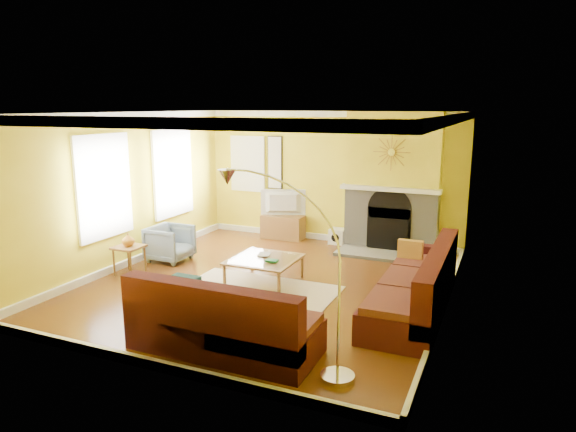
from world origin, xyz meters
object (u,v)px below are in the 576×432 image
at_px(armchair, 170,243).
at_px(coffee_table, 264,270).
at_px(media_console, 283,227).
at_px(side_table, 130,260).
at_px(sectional_sofa, 316,280).
at_px(arc_lamp, 286,275).

bearing_deg(armchair, coffee_table, -100.52).
bearing_deg(media_console, coffee_table, -72.21).
distance_m(armchair, side_table, 0.94).
bearing_deg(sectional_sofa, side_table, 175.80).
bearing_deg(side_table, arc_lamp, -26.97).
height_order(coffee_table, media_console, media_console).
xyz_separation_m(media_console, arc_lamp, (2.31, -5.13, 0.82)).
distance_m(media_console, arc_lamp, 5.69).
xyz_separation_m(coffee_table, armchair, (-2.12, 0.39, 0.12)).
xyz_separation_m(sectional_sofa, armchair, (-3.29, 1.18, -0.12)).
bearing_deg(armchair, side_table, 170.19).
relative_size(media_console, arc_lamp, 0.42).
bearing_deg(media_console, sectional_sofa, -59.66).
distance_m(coffee_table, media_console, 2.84).
xyz_separation_m(armchair, arc_lamp, (3.56, -2.82, 0.74)).
height_order(coffee_table, side_table, side_table).
bearing_deg(coffee_table, arc_lamp, -59.22).
bearing_deg(armchair, media_console, -28.36).
xyz_separation_m(sectional_sofa, arc_lamp, (0.27, -1.64, 0.62)).
height_order(sectional_sofa, coffee_table, sectional_sofa).
distance_m(armchair, arc_lamp, 4.60).
distance_m(sectional_sofa, coffee_table, 1.44).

